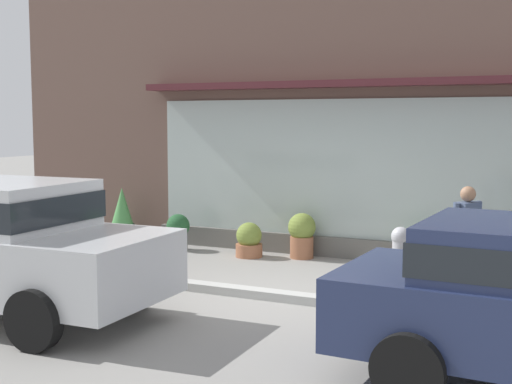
{
  "coord_description": "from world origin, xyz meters",
  "views": [
    {
      "loc": [
        3.98,
        -8.7,
        2.44
      ],
      "look_at": [
        -0.74,
        1.2,
        1.3
      ],
      "focal_mm": 49.19,
      "sensor_mm": 36.0,
      "label": 1
    }
  ],
  "objects_px": {
    "pedestrian_with_handbag": "(465,234)",
    "potted_plant_window_center": "(122,217)",
    "potted_plant_corner_tall": "(302,234)",
    "potted_plant_window_right": "(178,230)",
    "fire_hydrant": "(400,261)",
    "potted_plant_doorstep": "(418,250)",
    "potted_plant_by_entrance": "(249,240)"
  },
  "relations": [
    {
      "from": "potted_plant_corner_tall",
      "to": "potted_plant_window_right",
      "type": "height_order",
      "value": "potted_plant_corner_tall"
    },
    {
      "from": "potted_plant_doorstep",
      "to": "potted_plant_corner_tall",
      "type": "height_order",
      "value": "potted_plant_corner_tall"
    },
    {
      "from": "potted_plant_doorstep",
      "to": "potted_plant_window_right",
      "type": "bearing_deg",
      "value": -176.93
    },
    {
      "from": "potted_plant_by_entrance",
      "to": "potted_plant_window_center",
      "type": "height_order",
      "value": "potted_plant_window_center"
    },
    {
      "from": "potted_plant_doorstep",
      "to": "potted_plant_window_center",
      "type": "xyz_separation_m",
      "value": [
        -5.8,
        -0.1,
        0.21
      ]
    },
    {
      "from": "potted_plant_doorstep",
      "to": "potted_plant_window_right",
      "type": "xyz_separation_m",
      "value": [
        -4.43,
        -0.24,
        0.06
      ]
    },
    {
      "from": "potted_plant_window_right",
      "to": "potted_plant_window_center",
      "type": "relative_size",
      "value": 0.61
    },
    {
      "from": "pedestrian_with_handbag",
      "to": "potted_plant_doorstep",
      "type": "bearing_deg",
      "value": -119.27
    },
    {
      "from": "fire_hydrant",
      "to": "potted_plant_window_center",
      "type": "height_order",
      "value": "potted_plant_window_center"
    },
    {
      "from": "fire_hydrant",
      "to": "pedestrian_with_handbag",
      "type": "height_order",
      "value": "pedestrian_with_handbag"
    },
    {
      "from": "potted_plant_doorstep",
      "to": "potted_plant_window_center",
      "type": "height_order",
      "value": "potted_plant_window_center"
    },
    {
      "from": "potted_plant_doorstep",
      "to": "potted_plant_corner_tall",
      "type": "relative_size",
      "value": 0.79
    },
    {
      "from": "potted_plant_doorstep",
      "to": "potted_plant_window_center",
      "type": "distance_m",
      "value": 5.81
    },
    {
      "from": "fire_hydrant",
      "to": "potted_plant_by_entrance",
      "type": "distance_m",
      "value": 3.49
    },
    {
      "from": "potted_plant_by_entrance",
      "to": "potted_plant_window_center",
      "type": "bearing_deg",
      "value": 176.65
    },
    {
      "from": "potted_plant_corner_tall",
      "to": "potted_plant_window_center",
      "type": "height_order",
      "value": "potted_plant_window_center"
    },
    {
      "from": "fire_hydrant",
      "to": "potted_plant_by_entrance",
      "type": "bearing_deg",
      "value": 152.84
    },
    {
      "from": "pedestrian_with_handbag",
      "to": "potted_plant_corner_tall",
      "type": "height_order",
      "value": "pedestrian_with_handbag"
    },
    {
      "from": "potted_plant_doorstep",
      "to": "potted_plant_corner_tall",
      "type": "distance_m",
      "value": 2.07
    },
    {
      "from": "potted_plant_by_entrance",
      "to": "potted_plant_corner_tall",
      "type": "height_order",
      "value": "potted_plant_corner_tall"
    },
    {
      "from": "potted_plant_window_center",
      "to": "pedestrian_with_handbag",
      "type": "bearing_deg",
      "value": -13.24
    },
    {
      "from": "potted_plant_doorstep",
      "to": "potted_plant_window_right",
      "type": "relative_size",
      "value": 0.93
    },
    {
      "from": "pedestrian_with_handbag",
      "to": "potted_plant_doorstep",
      "type": "distance_m",
      "value": 2.05
    },
    {
      "from": "pedestrian_with_handbag",
      "to": "potted_plant_window_right",
      "type": "xyz_separation_m",
      "value": [
        -5.43,
        1.46,
        -0.53
      ]
    },
    {
      "from": "pedestrian_with_handbag",
      "to": "potted_plant_window_right",
      "type": "relative_size",
      "value": 2.29
    },
    {
      "from": "pedestrian_with_handbag",
      "to": "potted_plant_corner_tall",
      "type": "relative_size",
      "value": 1.94
    },
    {
      "from": "potted_plant_corner_tall",
      "to": "potted_plant_window_right",
      "type": "distance_m",
      "value": 2.39
    },
    {
      "from": "fire_hydrant",
      "to": "potted_plant_doorstep",
      "type": "height_order",
      "value": "fire_hydrant"
    },
    {
      "from": "potted_plant_by_entrance",
      "to": "potted_plant_window_right",
      "type": "height_order",
      "value": "potted_plant_window_right"
    },
    {
      "from": "potted_plant_by_entrance",
      "to": "potted_plant_window_right",
      "type": "bearing_deg",
      "value": 178.84
    },
    {
      "from": "pedestrian_with_handbag",
      "to": "potted_plant_window_center",
      "type": "height_order",
      "value": "pedestrian_with_handbag"
    },
    {
      "from": "potted_plant_window_center",
      "to": "fire_hydrant",
      "type": "bearing_deg",
      "value": -16.44
    }
  ]
}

